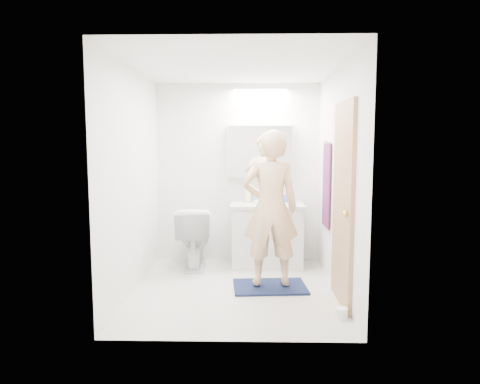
{
  "coord_description": "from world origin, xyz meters",
  "views": [
    {
      "loc": [
        0.15,
        -4.52,
        1.57
      ],
      "look_at": [
        0.05,
        0.25,
        1.05
      ],
      "focal_mm": 31.78,
      "sensor_mm": 36.0,
      "label": 1
    }
  ],
  "objects_px": {
    "vanity_cabinet": "(267,236)",
    "toilet": "(194,237)",
    "soap_bottle_b": "(256,196)",
    "toothbrush_cup": "(285,199)",
    "medicine_cabinet": "(260,151)",
    "toilet_paper_roll": "(341,313)",
    "soap_bottle_a": "(248,194)",
    "person": "(270,208)"
  },
  "relations": [
    {
      "from": "person",
      "to": "toilet",
      "type": "bearing_deg",
      "value": -44.07
    },
    {
      "from": "toilet",
      "to": "soap_bottle_b",
      "type": "height_order",
      "value": "soap_bottle_b"
    },
    {
      "from": "medicine_cabinet",
      "to": "toothbrush_cup",
      "type": "xyz_separation_m",
      "value": [
        0.33,
        -0.05,
        -0.63
      ]
    },
    {
      "from": "vanity_cabinet",
      "to": "toothbrush_cup",
      "type": "distance_m",
      "value": 0.56
    },
    {
      "from": "soap_bottle_a",
      "to": "toilet_paper_roll",
      "type": "height_order",
      "value": "soap_bottle_a"
    },
    {
      "from": "person",
      "to": "toothbrush_cup",
      "type": "height_order",
      "value": "person"
    },
    {
      "from": "person",
      "to": "soap_bottle_b",
      "type": "xyz_separation_m",
      "value": [
        -0.13,
        1.08,
        0.01
      ]
    },
    {
      "from": "soap_bottle_a",
      "to": "toilet_paper_roll",
      "type": "xyz_separation_m",
      "value": [
        0.86,
        -1.89,
        -0.88
      ]
    },
    {
      "from": "toilet",
      "to": "soap_bottle_a",
      "type": "relative_size",
      "value": 3.51
    },
    {
      "from": "medicine_cabinet",
      "to": "soap_bottle_b",
      "type": "relative_size",
      "value": 5.48
    },
    {
      "from": "toilet",
      "to": "soap_bottle_b",
      "type": "bearing_deg",
      "value": -163.77
    },
    {
      "from": "vanity_cabinet",
      "to": "medicine_cabinet",
      "type": "distance_m",
      "value": 1.13
    },
    {
      "from": "vanity_cabinet",
      "to": "soap_bottle_b",
      "type": "xyz_separation_m",
      "value": [
        -0.14,
        0.18,
        0.51
      ]
    },
    {
      "from": "medicine_cabinet",
      "to": "toilet_paper_roll",
      "type": "height_order",
      "value": "medicine_cabinet"
    },
    {
      "from": "vanity_cabinet",
      "to": "toilet",
      "type": "bearing_deg",
      "value": -173.07
    },
    {
      "from": "vanity_cabinet",
      "to": "toilet",
      "type": "relative_size",
      "value": 1.13
    },
    {
      "from": "vanity_cabinet",
      "to": "toothbrush_cup",
      "type": "height_order",
      "value": "toothbrush_cup"
    },
    {
      "from": "soap_bottle_a",
      "to": "soap_bottle_b",
      "type": "relative_size",
      "value": 1.41
    },
    {
      "from": "medicine_cabinet",
      "to": "soap_bottle_a",
      "type": "xyz_separation_m",
      "value": [
        -0.16,
        -0.06,
        -0.57
      ]
    },
    {
      "from": "vanity_cabinet",
      "to": "person",
      "type": "xyz_separation_m",
      "value": [
        -0.0,
        -0.9,
        0.5
      ]
    },
    {
      "from": "toilet",
      "to": "soap_bottle_a",
      "type": "bearing_deg",
      "value": -162.89
    },
    {
      "from": "toilet",
      "to": "soap_bottle_b",
      "type": "distance_m",
      "value": 1.0
    },
    {
      "from": "medicine_cabinet",
      "to": "toilet_paper_roll",
      "type": "relative_size",
      "value": 8.0
    },
    {
      "from": "toilet_paper_roll",
      "to": "toilet",
      "type": "bearing_deg",
      "value": 133.74
    },
    {
      "from": "vanity_cabinet",
      "to": "toilet",
      "type": "height_order",
      "value": "toilet"
    },
    {
      "from": "person",
      "to": "soap_bottle_a",
      "type": "xyz_separation_m",
      "value": [
        -0.25,
        1.05,
        0.04
      ]
    },
    {
      "from": "toothbrush_cup",
      "to": "toilet_paper_roll",
      "type": "relative_size",
      "value": 0.9
    },
    {
      "from": "toilet",
      "to": "vanity_cabinet",
      "type": "bearing_deg",
      "value": -176.86
    },
    {
      "from": "toilet_paper_roll",
      "to": "person",
      "type": "bearing_deg",
      "value": 126.15
    },
    {
      "from": "vanity_cabinet",
      "to": "medicine_cabinet",
      "type": "relative_size",
      "value": 1.02
    },
    {
      "from": "soap_bottle_a",
      "to": "person",
      "type": "bearing_deg",
      "value": -76.65
    },
    {
      "from": "toilet",
      "to": "toilet_paper_roll",
      "type": "relative_size",
      "value": 7.23
    },
    {
      "from": "vanity_cabinet",
      "to": "toilet_paper_roll",
      "type": "relative_size",
      "value": 8.18
    },
    {
      "from": "soap_bottle_a",
      "to": "toothbrush_cup",
      "type": "distance_m",
      "value": 0.5
    },
    {
      "from": "soap_bottle_a",
      "to": "toothbrush_cup",
      "type": "xyz_separation_m",
      "value": [
        0.49,
        0.01,
        -0.07
      ]
    },
    {
      "from": "vanity_cabinet",
      "to": "soap_bottle_b",
      "type": "bearing_deg",
      "value": 127.12
    },
    {
      "from": "medicine_cabinet",
      "to": "soap_bottle_b",
      "type": "bearing_deg",
      "value": -148.23
    },
    {
      "from": "medicine_cabinet",
      "to": "toilet",
      "type": "height_order",
      "value": "medicine_cabinet"
    },
    {
      "from": "toilet",
      "to": "toilet_paper_roll",
      "type": "bearing_deg",
      "value": 129.96
    },
    {
      "from": "vanity_cabinet",
      "to": "person",
      "type": "bearing_deg",
      "value": -90.13
    },
    {
      "from": "vanity_cabinet",
      "to": "toothbrush_cup",
      "type": "bearing_deg",
      "value": 33.4
    },
    {
      "from": "toilet",
      "to": "person",
      "type": "xyz_separation_m",
      "value": [
        0.94,
        -0.79,
        0.5
      ]
    }
  ]
}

